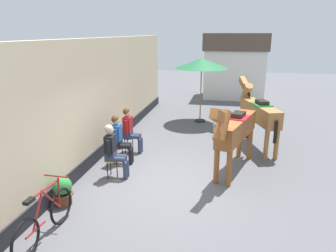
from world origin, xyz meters
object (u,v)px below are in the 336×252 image
(seated_visitor_near, at_px, (113,149))
(seated_visitor_far, at_px, (130,128))
(flower_planter_near, at_px, (63,191))
(saddled_horse_far, at_px, (258,112))
(spare_stool_white, at_px, (216,121))
(saddled_horse_near, at_px, (235,130))
(leaning_bicycle, at_px, (45,219))
(cafe_parasol, at_px, (202,64))
(seated_visitor_middle, at_px, (119,137))

(seated_visitor_near, height_order, seated_visitor_far, same)
(flower_planter_near, bearing_deg, saddled_horse_far, 46.72)
(seated_visitor_near, distance_m, spare_stool_white, 4.99)
(saddled_horse_near, height_order, leaning_bicycle, saddled_horse_near)
(cafe_parasol, bearing_deg, saddled_horse_far, -51.55)
(seated_visitor_middle, bearing_deg, leaning_bicycle, -92.19)
(seated_visitor_near, bearing_deg, flower_planter_near, -111.61)
(seated_visitor_middle, relative_size, seated_visitor_far, 1.00)
(seated_visitor_middle, distance_m, flower_planter_near, 2.45)
(saddled_horse_near, height_order, flower_planter_near, saddled_horse_near)
(saddled_horse_far, bearing_deg, seated_visitor_middle, -150.71)
(seated_visitor_far, relative_size, flower_planter_near, 2.17)
(seated_visitor_middle, height_order, saddled_horse_far, saddled_horse_far)
(saddled_horse_near, xyz_separation_m, spare_stool_white, (-0.63, 3.47, -0.76))
(saddled_horse_near, bearing_deg, seated_visitor_middle, -179.14)
(seated_visitor_far, bearing_deg, seated_visitor_middle, -91.80)
(flower_planter_near, height_order, spare_stool_white, flower_planter_near)
(seated_visitor_middle, distance_m, cafe_parasol, 5.31)
(seated_visitor_middle, height_order, cafe_parasol, cafe_parasol)
(cafe_parasol, bearing_deg, spare_stool_white, -60.17)
(saddled_horse_near, bearing_deg, spare_stool_white, 100.35)
(seated_visitor_far, relative_size, saddled_horse_far, 0.48)
(flower_planter_near, relative_size, spare_stool_white, 1.39)
(flower_planter_near, relative_size, cafe_parasol, 0.25)
(saddled_horse_near, height_order, spare_stool_white, saddled_horse_near)
(cafe_parasol, bearing_deg, seated_visitor_near, -106.01)
(saddled_horse_near, relative_size, saddled_horse_far, 1.01)
(flower_planter_near, distance_m, spare_stool_white, 6.57)
(seated_visitor_far, bearing_deg, seated_visitor_near, -85.62)
(flower_planter_near, relative_size, leaning_bicycle, 0.36)
(seated_visitor_far, height_order, saddled_horse_far, saddled_horse_far)
(cafe_parasol, distance_m, spare_stool_white, 2.42)
(seated_visitor_near, xyz_separation_m, spare_stool_white, (2.32, 4.41, -0.38))
(seated_visitor_middle, height_order, seated_visitor_far, same)
(saddled_horse_near, xyz_separation_m, saddled_horse_far, (0.72, 2.10, 0.00))
(saddled_horse_far, bearing_deg, seated_visitor_far, -161.35)
(saddled_horse_far, bearing_deg, spare_stool_white, 134.77)
(leaning_bicycle, height_order, spare_stool_white, leaning_bicycle)
(seated_visitor_near, height_order, seated_visitor_middle, same)
(seated_visitor_near, xyz_separation_m, flower_planter_near, (-0.59, -1.48, -0.44))
(seated_visitor_near, bearing_deg, spare_stool_white, 62.26)
(seated_visitor_far, xyz_separation_m, spare_stool_white, (2.45, 2.65, -0.38))
(flower_planter_near, bearing_deg, spare_stool_white, 63.74)
(seated_visitor_far, bearing_deg, flower_planter_near, -97.94)
(cafe_parasol, bearing_deg, seated_visitor_middle, -110.55)
(seated_visitor_near, bearing_deg, seated_visitor_far, 94.38)
(saddled_horse_near, height_order, cafe_parasol, cafe_parasol)
(saddled_horse_near, xyz_separation_m, flower_planter_near, (-3.54, -2.42, -0.82))
(seated_visitor_near, bearing_deg, saddled_horse_near, 17.62)
(seated_visitor_near, xyz_separation_m, leaning_bicycle, (-0.30, -2.60, -0.38))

